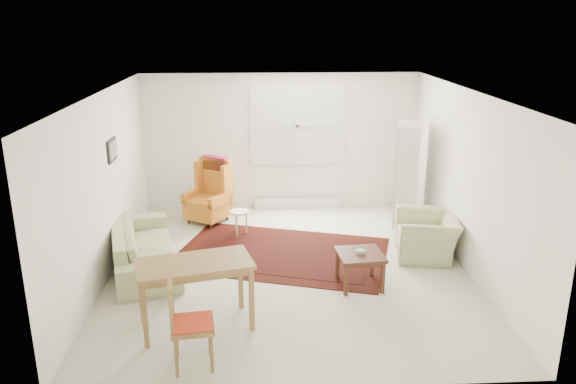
{
  "coord_description": "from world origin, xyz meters",
  "views": [
    {
      "loc": [
        -0.41,
        -7.35,
        3.45
      ],
      "look_at": [
        0.0,
        0.3,
        1.05
      ],
      "focal_mm": 35.0,
      "sensor_mm": 36.0,
      "label": 1
    }
  ],
  "objects_px": {
    "coffee_table": "(360,269)",
    "sofa": "(143,238)",
    "stool": "(240,223)",
    "desk_chair": "(192,323)",
    "wingback_chair": "(207,191)",
    "cabinet": "(407,175)",
    "armchair": "(427,232)",
    "desk": "(196,295)"
  },
  "relations": [
    {
      "from": "cabinet",
      "to": "desk",
      "type": "height_order",
      "value": "cabinet"
    },
    {
      "from": "sofa",
      "to": "stool",
      "type": "bearing_deg",
      "value": -63.14
    },
    {
      "from": "armchair",
      "to": "wingback_chair",
      "type": "height_order",
      "value": "wingback_chair"
    },
    {
      "from": "armchair",
      "to": "desk",
      "type": "xyz_separation_m",
      "value": [
        -3.24,
        -1.87,
        0.02
      ]
    },
    {
      "from": "coffee_table",
      "to": "desk_chair",
      "type": "xyz_separation_m",
      "value": [
        -2.01,
        -1.69,
        0.25
      ]
    },
    {
      "from": "armchair",
      "to": "wingback_chair",
      "type": "xyz_separation_m",
      "value": [
        -3.4,
        1.64,
        0.18
      ]
    },
    {
      "from": "armchair",
      "to": "stool",
      "type": "xyz_separation_m",
      "value": [
        -2.82,
        1.02,
        -0.18
      ]
    },
    {
      "from": "sofa",
      "to": "armchair",
      "type": "bearing_deg",
      "value": -102.52
    },
    {
      "from": "coffee_table",
      "to": "sofa",
      "type": "bearing_deg",
      "value": 165.53
    },
    {
      "from": "wingback_chair",
      "to": "desk",
      "type": "relative_size",
      "value": 0.87
    },
    {
      "from": "desk",
      "to": "armchair",
      "type": "bearing_deg",
      "value": 29.94
    },
    {
      "from": "sofa",
      "to": "cabinet",
      "type": "relative_size",
      "value": 1.22
    },
    {
      "from": "sofa",
      "to": "armchair",
      "type": "xyz_separation_m",
      "value": [
        4.15,
        0.17,
        -0.05
      ]
    },
    {
      "from": "stool",
      "to": "desk_chair",
      "type": "relative_size",
      "value": 0.42
    },
    {
      "from": "desk",
      "to": "cabinet",
      "type": "bearing_deg",
      "value": 44.81
    },
    {
      "from": "armchair",
      "to": "desk",
      "type": "height_order",
      "value": "desk"
    },
    {
      "from": "armchair",
      "to": "coffee_table",
      "type": "height_order",
      "value": "armchair"
    },
    {
      "from": "coffee_table",
      "to": "desk",
      "type": "xyz_separation_m",
      "value": [
        -2.06,
        -0.92,
        0.17
      ]
    },
    {
      "from": "stool",
      "to": "desk",
      "type": "relative_size",
      "value": 0.32
    },
    {
      "from": "wingback_chair",
      "to": "cabinet",
      "type": "xyz_separation_m",
      "value": [
        3.42,
        -0.27,
        0.32
      ]
    },
    {
      "from": "wingback_chair",
      "to": "desk_chair",
      "type": "height_order",
      "value": "wingback_chair"
    },
    {
      "from": "sofa",
      "to": "wingback_chair",
      "type": "height_order",
      "value": "wingback_chair"
    },
    {
      "from": "armchair",
      "to": "desk_chair",
      "type": "xyz_separation_m",
      "value": [
        -3.19,
        -2.63,
        0.11
      ]
    },
    {
      "from": "armchair",
      "to": "stool",
      "type": "distance_m",
      "value": 3.01
    },
    {
      "from": "coffee_table",
      "to": "armchair",
      "type": "bearing_deg",
      "value": 38.69
    },
    {
      "from": "coffee_table",
      "to": "desk",
      "type": "height_order",
      "value": "desk"
    },
    {
      "from": "wingback_chair",
      "to": "coffee_table",
      "type": "relative_size",
      "value": 1.92
    },
    {
      "from": "cabinet",
      "to": "coffee_table",
      "type": "bearing_deg",
      "value": -102.04
    },
    {
      "from": "wingback_chair",
      "to": "stool",
      "type": "xyz_separation_m",
      "value": [
        0.57,
        -0.62,
        -0.35
      ]
    },
    {
      "from": "armchair",
      "to": "cabinet",
      "type": "distance_m",
      "value": 1.46
    },
    {
      "from": "stool",
      "to": "desk",
      "type": "bearing_deg",
      "value": -98.2
    },
    {
      "from": "coffee_table",
      "to": "stool",
      "type": "bearing_deg",
      "value": 130.12
    },
    {
      "from": "coffee_table",
      "to": "stool",
      "type": "height_order",
      "value": "coffee_table"
    },
    {
      "from": "sofa",
      "to": "desk",
      "type": "bearing_deg",
      "value": -166.51
    },
    {
      "from": "sofa",
      "to": "stool",
      "type": "xyz_separation_m",
      "value": [
        1.33,
        1.19,
        -0.23
      ]
    },
    {
      "from": "wingback_chair",
      "to": "desk_chair",
      "type": "relative_size",
      "value": 1.14
    },
    {
      "from": "wingback_chair",
      "to": "coffee_table",
      "type": "distance_m",
      "value": 3.42
    },
    {
      "from": "stool",
      "to": "armchair",
      "type": "bearing_deg",
      "value": -19.78
    },
    {
      "from": "desk",
      "to": "desk_chair",
      "type": "xyz_separation_m",
      "value": [
        0.05,
        -0.76,
        0.08
      ]
    },
    {
      "from": "wingback_chair",
      "to": "cabinet",
      "type": "distance_m",
      "value": 3.44
    },
    {
      "from": "sofa",
      "to": "coffee_table",
      "type": "height_order",
      "value": "sofa"
    },
    {
      "from": "cabinet",
      "to": "desk_chair",
      "type": "xyz_separation_m",
      "value": [
        -3.21,
        -4.0,
        -0.39
      ]
    }
  ]
}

